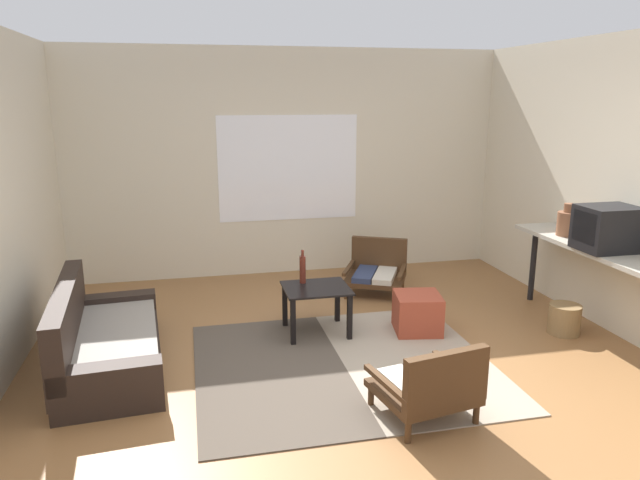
{
  "coord_description": "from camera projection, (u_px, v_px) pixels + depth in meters",
  "views": [
    {
      "loc": [
        -1.18,
        -3.98,
        2.16
      ],
      "look_at": [
        -0.14,
        0.65,
        0.98
      ],
      "focal_mm": 32.96,
      "sensor_mm": 36.0,
      "label": 1
    }
  ],
  "objects": [
    {
      "name": "armchair_by_window",
      "position": [
        376.0,
        269.0,
        6.58
      ],
      "size": [
        0.84,
        0.83,
        0.57
      ],
      "color": "#472D19",
      "rests_on": "ground"
    },
    {
      "name": "crt_television",
      "position": [
        608.0,
        228.0,
        5.1
      ],
      "size": [
        0.49,
        0.39,
        0.39
      ],
      "color": "black",
      "rests_on": "console_shelf"
    },
    {
      "name": "ottoman_orange",
      "position": [
        417.0,
        313.0,
        5.45
      ],
      "size": [
        0.48,
        0.48,
        0.37
      ],
      "primitive_type": "cube",
      "rotation": [
        0.0,
        0.0,
        -0.18
      ],
      "color": "#993D28",
      "rests_on": "ground"
    },
    {
      "name": "ground_plane",
      "position": [
        356.0,
        382.0,
        4.54
      ],
      "size": [
        7.8,
        7.8,
        0.0
      ],
      "primitive_type": "plane",
      "color": "olive"
    },
    {
      "name": "area_rug",
      "position": [
        344.0,
        365.0,
        4.81
      ],
      "size": [
        2.39,
        2.15,
        0.01
      ],
      "color": "#4C4238",
      "rests_on": "ground"
    },
    {
      "name": "clay_vase",
      "position": [
        568.0,
        223.0,
        5.65
      ],
      "size": [
        0.2,
        0.2,
        0.31
      ],
      "color": "brown",
      "rests_on": "console_shelf"
    },
    {
      "name": "armchair_striped_foreground",
      "position": [
        430.0,
        385.0,
        3.94
      ],
      "size": [
        0.71,
        0.69,
        0.58
      ],
      "color": "#472D19",
      "rests_on": "ground"
    },
    {
      "name": "far_wall_with_window",
      "position": [
        288.0,
        163.0,
        7.11
      ],
      "size": [
        5.6,
        0.13,
        2.7
      ],
      "color": "beige",
      "rests_on": "ground"
    },
    {
      "name": "couch",
      "position": [
        102.0,
        343.0,
        4.73
      ],
      "size": [
        0.89,
        1.76,
        0.7
      ],
      "color": "black",
      "rests_on": "ground"
    },
    {
      "name": "coffee_table",
      "position": [
        316.0,
        297.0,
        5.39
      ],
      "size": [
        0.6,
        0.53,
        0.45
      ],
      "color": "black",
      "rests_on": "ground"
    },
    {
      "name": "console_shelf",
      "position": [
        589.0,
        253.0,
        5.38
      ],
      "size": [
        0.43,
        1.82,
        0.83
      ],
      "color": "#B2AD9E",
      "rests_on": "ground"
    },
    {
      "name": "wicker_basket",
      "position": [
        564.0,
        319.0,
        5.43
      ],
      "size": [
        0.29,
        0.29,
        0.28
      ],
      "primitive_type": "cylinder",
      "color": "olive",
      "rests_on": "ground"
    },
    {
      "name": "glass_bottle",
      "position": [
        303.0,
        269.0,
        5.46
      ],
      "size": [
        0.06,
        0.06,
        0.32
      ],
      "color": "#5B2319",
      "rests_on": "coffee_table"
    }
  ]
}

